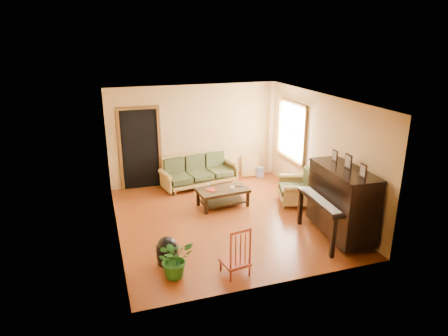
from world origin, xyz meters
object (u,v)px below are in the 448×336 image
object	(u,v)px
red_chair	(235,250)
sofa	(199,171)
coffee_table	(223,198)
piano	(341,203)
footstool	(167,253)
ceramic_crock	(260,172)
armchair	(295,186)
potted_plant	(175,258)

from	to	relation	value
red_chair	sofa	bearing A→B (deg)	74.27
sofa	coffee_table	distance (m)	1.44
piano	footstool	bearing A→B (deg)	-177.67
red_chair	ceramic_crock	bearing A→B (deg)	52.91
armchair	potted_plant	world-z (taller)	armchair
sofa	piano	world-z (taller)	piano
armchair	footstool	xyz separation A→B (m)	(-3.34, -1.64, -0.26)
armchair	red_chair	xyz separation A→B (m)	(-2.33, -2.32, 0.00)
sofa	ceramic_crock	size ratio (longest dim) A/B	7.28
piano	red_chair	xyz separation A→B (m)	(-2.39, -0.59, -0.26)
sofa	red_chair	distance (m)	4.13
piano	ceramic_crock	size ratio (longest dim) A/B	5.93
sofa	footstool	distance (m)	3.74
ceramic_crock	piano	bearing A→B (deg)	-88.51
red_chair	potted_plant	world-z (taller)	red_chair
piano	potted_plant	world-z (taller)	piano
sofa	coffee_table	world-z (taller)	sofa
piano	potted_plant	size ratio (longest dim) A/B	2.40
footstool	red_chair	bearing A→B (deg)	-34.21
footstool	red_chair	size ratio (longest dim) A/B	0.43
ceramic_crock	sofa	bearing A→B (deg)	-173.63
coffee_table	footstool	distance (m)	2.62
potted_plant	piano	bearing A→B (deg)	5.91
ceramic_crock	footstool	bearing A→B (deg)	-132.39
sofa	potted_plant	bearing A→B (deg)	-121.14
coffee_table	ceramic_crock	xyz separation A→B (m)	(1.63, 1.61, -0.08)
coffee_table	piano	size ratio (longest dim) A/B	0.73
red_chair	potted_plant	distance (m)	1.00
coffee_table	ceramic_crock	bearing A→B (deg)	44.69
red_chair	ceramic_crock	distance (m)	4.89
armchair	red_chair	size ratio (longest dim) A/B	0.99
piano	footstool	world-z (taller)	piano
sofa	armchair	world-z (taller)	armchair
armchair	piano	bearing A→B (deg)	-69.76
coffee_table	ceramic_crock	size ratio (longest dim) A/B	4.32
red_chair	coffee_table	bearing A→B (deg)	67.08
ceramic_crock	potted_plant	distance (m)	5.22
coffee_table	red_chair	bearing A→B (deg)	-103.90
red_chair	footstool	bearing A→B (deg)	136.77
sofa	coffee_table	size ratio (longest dim) A/B	1.69
piano	red_chair	bearing A→B (deg)	-162.23
sofa	armchair	xyz separation A→B (m)	(1.85, -1.79, 0.02)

